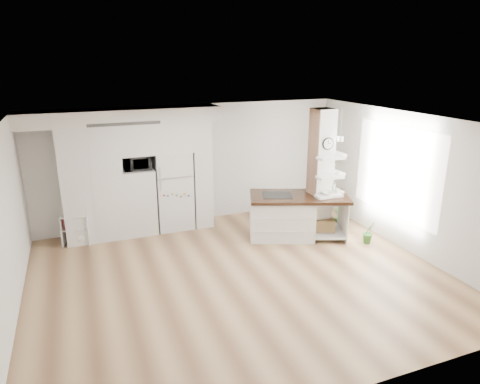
# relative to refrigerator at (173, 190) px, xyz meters

# --- Properties ---
(floor) EXTENTS (7.00, 6.00, 0.01)m
(floor) POSITION_rel_refrigerator_xyz_m (0.53, -2.68, -0.88)
(floor) COLOR tan
(floor) RESTS_ON ground
(room) EXTENTS (7.04, 6.04, 2.72)m
(room) POSITION_rel_refrigerator_xyz_m (0.53, -2.68, 0.98)
(room) COLOR white
(room) RESTS_ON ground
(cabinet_wall) EXTENTS (4.00, 0.71, 2.70)m
(cabinet_wall) POSITION_rel_refrigerator_xyz_m (-0.92, -0.01, 0.63)
(cabinet_wall) COLOR white
(cabinet_wall) RESTS_ON floor
(refrigerator) EXTENTS (0.78, 0.69, 1.75)m
(refrigerator) POSITION_rel_refrigerator_xyz_m (0.00, 0.00, 0.00)
(refrigerator) COLOR white
(refrigerator) RESTS_ON floor
(column) EXTENTS (0.69, 0.90, 2.70)m
(column) POSITION_rel_refrigerator_xyz_m (2.90, -1.55, 0.48)
(column) COLOR silver
(column) RESTS_ON floor
(window) EXTENTS (0.00, 2.40, 2.40)m
(window) POSITION_rel_refrigerator_xyz_m (4.00, -2.38, 0.62)
(window) COLOR white
(window) RESTS_ON room
(pendant_light) EXTENTS (0.12, 0.12, 0.10)m
(pendant_light) POSITION_rel_refrigerator_xyz_m (2.23, -2.53, 1.24)
(pendant_light) COLOR white
(pendant_light) RESTS_ON room
(kitchen_island) EXTENTS (2.26, 1.65, 1.49)m
(kitchen_island) POSITION_rel_refrigerator_xyz_m (2.12, -1.39, -0.40)
(kitchen_island) COLOR white
(kitchen_island) RESTS_ON floor
(bookshelf) EXTENTS (0.60, 0.42, 0.64)m
(bookshelf) POSITION_rel_refrigerator_xyz_m (-2.06, -0.19, -0.59)
(bookshelf) COLOR white
(bookshelf) RESTS_ON floor
(floor_plant_a) EXTENTS (0.29, 0.24, 0.47)m
(floor_plant_a) POSITION_rel_refrigerator_xyz_m (3.52, -2.33, -0.64)
(floor_plant_a) COLOR #387A30
(floor_plant_a) RESTS_ON floor
(floor_plant_b) EXTENTS (0.25, 0.25, 0.43)m
(floor_plant_b) POSITION_rel_refrigerator_xyz_m (3.52, -1.27, -0.66)
(floor_plant_b) COLOR #387A30
(floor_plant_b) RESTS_ON floor
(microwave) EXTENTS (0.54, 0.37, 0.30)m
(microwave) POSITION_rel_refrigerator_xyz_m (-0.75, -0.06, 0.69)
(microwave) COLOR #2D2D2D
(microwave) RESTS_ON cabinet_wall
(shelf_plant) EXTENTS (0.27, 0.23, 0.30)m
(shelf_plant) POSITION_rel_refrigerator_xyz_m (3.15, -1.38, 0.65)
(shelf_plant) COLOR #387A30
(shelf_plant) RESTS_ON column
(decor_bowl) EXTENTS (0.22, 0.22, 0.05)m
(decor_bowl) POSITION_rel_refrigerator_xyz_m (2.82, -1.78, 0.13)
(decor_bowl) COLOR white
(decor_bowl) RESTS_ON column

